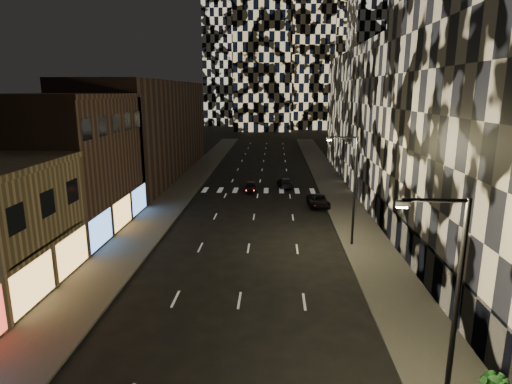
# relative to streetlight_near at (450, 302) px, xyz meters

# --- Properties ---
(sidewalk_left) EXTENTS (4.00, 120.00, 0.15)m
(sidewalk_left) POSITION_rel_streetlight_near_xyz_m (-18.35, 40.00, -5.28)
(sidewalk_left) COLOR #47443F
(sidewalk_left) RESTS_ON ground
(sidewalk_right) EXTENTS (4.00, 120.00, 0.15)m
(sidewalk_right) POSITION_rel_streetlight_near_xyz_m (1.65, 40.00, -5.28)
(sidewalk_right) COLOR #47443F
(sidewalk_right) RESTS_ON ground
(curb_left) EXTENTS (0.20, 120.00, 0.15)m
(curb_left) POSITION_rel_streetlight_near_xyz_m (-16.25, 40.00, -5.28)
(curb_left) COLOR #4C4C47
(curb_left) RESTS_ON ground
(curb_right) EXTENTS (0.20, 120.00, 0.15)m
(curb_right) POSITION_rel_streetlight_near_xyz_m (-0.45, 40.00, -5.28)
(curb_right) COLOR #4C4C47
(curb_right) RESTS_ON ground
(retail_brown) EXTENTS (10.00, 15.00, 12.00)m
(retail_brown) POSITION_rel_streetlight_near_xyz_m (-25.35, 23.50, 0.65)
(retail_brown) COLOR #493329
(retail_brown) RESTS_ON ground
(retail_filler_left) EXTENTS (10.00, 40.00, 14.00)m
(retail_filler_left) POSITION_rel_streetlight_near_xyz_m (-25.35, 50.00, 1.65)
(retail_filler_left) COLOR #493329
(retail_filler_left) RESTS_ON ground
(midrise_base) EXTENTS (0.60, 25.00, 3.00)m
(midrise_base) POSITION_rel_streetlight_near_xyz_m (3.95, 14.50, -3.85)
(midrise_base) COLOR #383838
(midrise_base) RESTS_ON ground
(midrise_filler_right) EXTENTS (16.00, 40.00, 18.00)m
(midrise_filler_right) POSITION_rel_streetlight_near_xyz_m (11.65, 47.00, 3.65)
(midrise_filler_right) COLOR #232326
(midrise_filler_right) RESTS_ON ground
(streetlight_near) EXTENTS (2.55, 0.25, 9.00)m
(streetlight_near) POSITION_rel_streetlight_near_xyz_m (0.00, 0.00, 0.00)
(streetlight_near) COLOR black
(streetlight_near) RESTS_ON sidewalk_right
(streetlight_far) EXTENTS (2.55, 0.25, 9.00)m
(streetlight_far) POSITION_rel_streetlight_near_xyz_m (0.00, 20.00, 0.00)
(streetlight_far) COLOR black
(streetlight_far) RESTS_ON sidewalk_right
(car_dark_midlane) EXTENTS (1.69, 3.87, 1.30)m
(car_dark_midlane) POSITION_rel_streetlight_near_xyz_m (-9.29, 39.34, -4.70)
(car_dark_midlane) COLOR black
(car_dark_midlane) RESTS_ON ground
(car_dark_oncoming) EXTENTS (2.16, 4.51, 1.27)m
(car_dark_oncoming) POSITION_rel_streetlight_near_xyz_m (-4.85, 42.13, -4.72)
(car_dark_oncoming) COLOR black
(car_dark_oncoming) RESTS_ON ground
(car_dark_rightlane) EXTENTS (2.45, 4.83, 1.31)m
(car_dark_rightlane) POSITION_rel_streetlight_near_xyz_m (-1.35, 32.41, -4.70)
(car_dark_rightlane) COLOR black
(car_dark_rightlane) RESTS_ON ground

